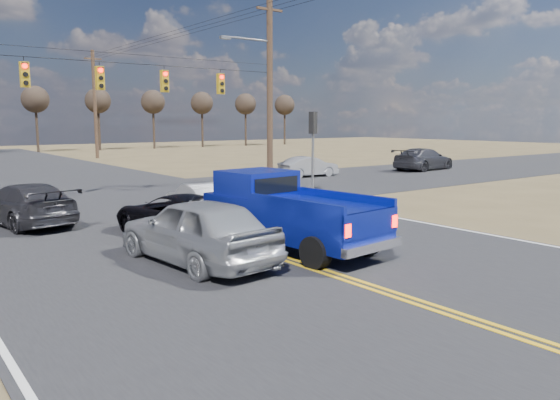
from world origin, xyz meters
TOP-DOWN VIEW (x-y plane):
  - ground at (0.00, 0.00)m, footprint 160.00×160.00m
  - road_main at (0.00, 10.00)m, footprint 14.00×120.00m
  - road_cross at (0.00, 18.00)m, footprint 120.00×12.00m
  - signal_gantry at (0.50, 17.79)m, footprint 19.60×4.83m
  - utility_poles at (0.00, 17.00)m, footprint 19.60×58.32m
  - treeline at (0.00, 26.96)m, footprint 87.00×117.80m
  - pickup_truck at (0.78, 5.81)m, footprint 2.65×5.70m
  - silver_suv at (-1.93, 5.90)m, footprint 2.43×5.05m
  - black_suv at (-0.80, 9.30)m, footprint 2.84×4.88m
  - white_car_queue at (0.80, 10.48)m, footprint 2.15×4.48m
  - dgrey_car_queue at (-4.16, 13.81)m, footprint 2.79×5.15m
  - cross_car_east_near at (13.77, 20.47)m, footprint 1.61×3.96m
  - cross_car_east_far at (23.39, 19.21)m, footprint 2.90×5.68m

SIDE VIEW (x-z plane):
  - ground at x=0.00m, z-range 0.00..0.00m
  - road_main at x=0.00m, z-range -0.01..0.01m
  - road_cross at x=0.00m, z-range -0.01..0.01m
  - cross_car_east_near at x=13.77m, z-range 0.00..1.28m
  - black_suv at x=-0.80m, z-range 0.00..1.28m
  - white_car_queue at x=0.80m, z-range 0.00..1.42m
  - dgrey_car_queue at x=-4.16m, z-range 0.00..1.42m
  - cross_car_east_far at x=23.39m, z-range 0.00..1.58m
  - silver_suv at x=-1.93m, z-range 0.00..1.66m
  - pickup_truck at x=0.78m, z-range -0.03..2.04m
  - signal_gantry at x=0.50m, z-range 0.06..10.06m
  - utility_poles at x=0.00m, z-range 0.23..10.23m
  - treeline at x=0.00m, z-range 2.00..9.40m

